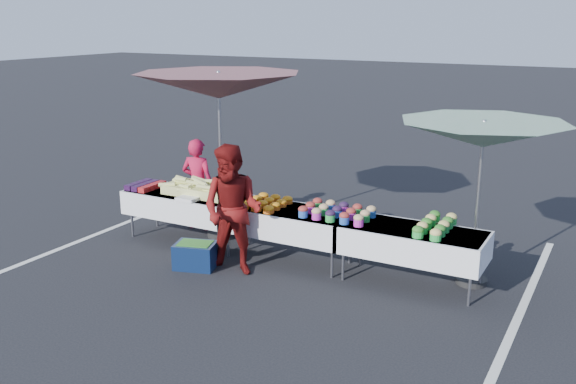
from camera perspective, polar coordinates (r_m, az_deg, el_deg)
The scene contains 17 objects.
ground at distance 9.18m, azimuth 0.00°, elevation -6.03°, with size 80.00×80.00×0.00m, color black.
stripe_left at distance 10.99m, azimuth -14.84°, elevation -2.91°, with size 0.10×5.00×0.00m, color silver.
stripe_right at distance 8.27m, azimuth 20.16°, elevation -9.52°, with size 0.10×5.00×0.00m, color silver.
table_left at distance 9.94m, azimuth -9.16°, elevation -1.00°, with size 1.86×0.81×0.75m.
table_center at distance 8.99m, azimuth 0.00°, elevation -2.56°, with size 1.86×0.81×0.75m.
table_right at distance 8.32m, azimuth 10.98°, elevation -4.34°, with size 1.86×0.81×0.75m.
berry_punnets at distance 10.28m, azimuth -12.55°, elevation 0.57°, with size 0.40×0.54×0.08m.
corn_pile at distance 9.76m, azimuth -7.89°, elevation 0.31°, with size 1.16×0.57×0.26m.
plastic_bags at distance 9.48m, azimuth -8.87°, elevation -0.58°, with size 0.30×0.25×0.05m, color white.
carrot_bowls at distance 9.08m, azimuth -1.97°, elevation -0.95°, with size 0.55×0.69×0.11m.
potato_cups at distance 8.60m, azimuth 4.40°, elevation -1.72°, with size 0.94×0.58×0.16m.
bean_baskets at distance 8.25m, azimuth 12.95°, elevation -2.87°, with size 0.36×0.86×0.15m.
vendor at distance 10.40m, azimuth -8.02°, elevation 0.70°, with size 0.54×0.36×1.48m, color #B4143A.
customer at distance 8.50m, azimuth -4.96°, elevation -1.62°, with size 0.85×0.66×1.75m, color maroon.
umbrella_left at distance 9.67m, azimuth -6.19°, elevation 9.27°, with size 2.66×2.66×2.58m.
umbrella_right at distance 8.19m, azimuth 16.96°, elevation 4.81°, with size 2.17×2.17×2.14m.
storage_bin at distance 8.94m, azimuth -8.22°, elevation -5.54°, with size 0.64×0.54×0.36m.
Camera 1 is at (4.09, -7.51, 3.35)m, focal length 40.00 mm.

